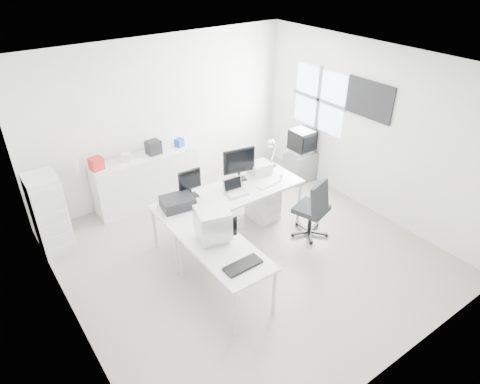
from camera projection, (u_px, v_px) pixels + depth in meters
floor at (248, 254)px, 6.47m from camera, size 5.00×5.00×0.01m
ceiling at (250, 68)px, 5.03m from camera, size 5.00×5.00×0.01m
back_wall at (163, 118)px, 7.49m from camera, size 5.00×0.02×2.80m
left_wall at (58, 238)px, 4.49m from camera, size 0.02×5.00×2.80m
right_wall at (371, 130)px, 7.00m from camera, size 0.02×5.00×2.80m
window at (319, 100)px, 7.73m from camera, size 0.02×1.20×1.10m
wall_picture at (369, 100)px, 6.80m from camera, size 0.04×0.90×0.60m
main_desk at (230, 213)px, 6.76m from camera, size 2.40×0.80×0.75m
side_desk at (225, 272)px, 5.57m from camera, size 0.70×1.40×0.75m
drawer_pedestal at (263, 202)px, 7.18m from camera, size 0.40×0.50×0.60m
inkjet_printer at (178, 202)px, 6.17m from camera, size 0.51×0.42×0.16m
lcd_monitor_small at (190, 184)px, 6.35m from camera, size 0.36×0.22×0.45m
lcd_monitor_large at (239, 164)px, 6.77m from camera, size 0.56×0.31×0.55m
laptop at (236, 188)px, 6.46m from camera, size 0.37×0.38×0.23m
white_keyboard at (269, 184)px, 6.78m from camera, size 0.45×0.20×0.02m
white_mouse at (281, 176)px, 6.96m from camera, size 0.07×0.07×0.07m
laser_printer at (260, 168)px, 7.05m from camera, size 0.36×0.32×0.19m
desk_lamp at (273, 152)px, 7.19m from camera, size 0.21×0.21×0.54m
crt_monitor at (213, 223)px, 5.42m from camera, size 0.54×0.54×0.51m
black_keyboard at (243, 265)px, 5.09m from camera, size 0.49×0.20×0.03m
office_chair at (311, 206)px, 6.64m from camera, size 0.76×0.76×1.05m
tv_cabinet at (300, 166)px, 8.32m from camera, size 0.53×0.44×0.58m
crt_tv at (302, 142)px, 8.06m from camera, size 0.50×0.48×0.45m
sideboard at (146, 180)px, 7.51m from camera, size 1.83×0.46×0.91m
clutter_box_a at (96, 164)px, 6.82m from camera, size 0.23×0.21×0.20m
clutter_box_b at (126, 157)px, 7.09m from camera, size 0.18×0.17×0.14m
clutter_box_c at (153, 147)px, 7.32m from camera, size 0.24×0.23×0.23m
clutter_box_d at (179, 143)px, 7.59m from camera, size 0.18×0.17×0.14m
clutter_bottle at (77, 167)px, 6.70m from camera, size 0.07×0.07×0.22m
filing_cabinet at (49, 214)px, 6.28m from camera, size 0.44×0.52×1.25m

